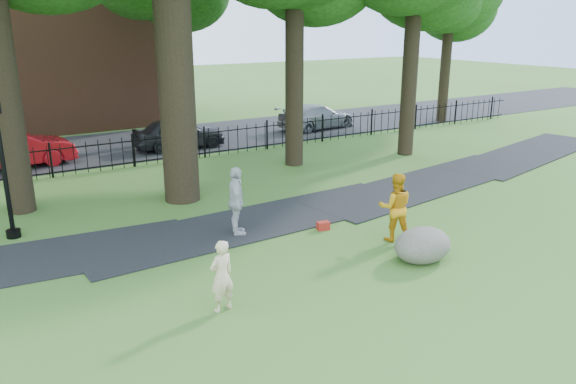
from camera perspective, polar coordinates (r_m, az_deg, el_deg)
ground at (r=12.36m, az=1.71°, el=-9.17°), size 120.00×120.00×0.00m
footpath at (r=15.91m, az=-3.11°, el=-3.07°), size 36.07×3.85×0.03m
street at (r=26.52m, az=-17.92°, el=4.29°), size 80.00×7.00×0.02m
iron_fence at (r=22.62m, az=-15.45°, el=3.98°), size 44.00×0.04×1.20m
woman at (r=11.03m, az=-6.76°, el=-8.46°), size 0.59×0.45×1.46m
man at (r=14.59m, az=10.84°, el=-1.52°), size 1.10×1.04×1.79m
pedestrian at (r=14.73m, az=-5.27°, el=-0.97°), size 0.81×1.17×1.85m
boulder at (r=13.67m, az=13.52°, el=-5.04°), size 1.78×1.59×0.86m
lamppost at (r=15.96m, az=-26.90°, el=1.96°), size 0.37×0.37×3.70m
backpack at (r=14.15m, az=12.84°, el=-5.37°), size 0.46×0.30×0.34m
red_bag at (r=15.31m, az=3.60°, el=-3.44°), size 0.36×0.27×0.23m
red_sedan at (r=24.07m, az=-26.19°, el=3.93°), size 4.56×1.85×1.47m
grey_car at (r=25.48m, az=-11.01°, el=5.88°), size 4.11×1.83×1.37m
silver_car at (r=29.76m, az=2.92°, el=7.65°), size 4.62×2.30×1.29m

